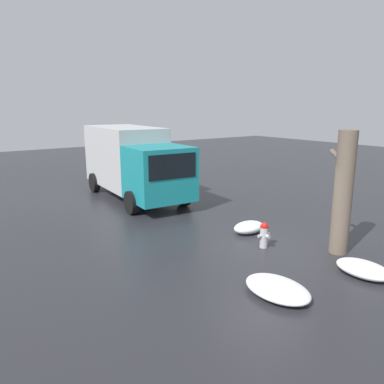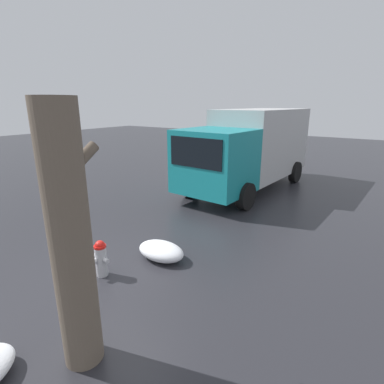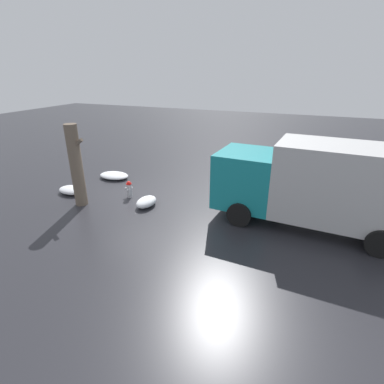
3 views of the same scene
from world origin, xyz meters
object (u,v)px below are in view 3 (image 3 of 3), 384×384
at_px(fire_hydrant, 129,189).
at_px(tree_trunk, 76,166).
at_px(pedestrian, 278,193).
at_px(delivery_truck, 317,183).

height_order(fire_hydrant, tree_trunk, tree_trunk).
bearing_deg(pedestrian, fire_hydrant, 118.26).
xyz_separation_m(fire_hydrant, tree_trunk, (-1.48, -1.42, 1.33)).
relative_size(delivery_truck, pedestrian, 3.84).
bearing_deg(delivery_truck, fire_hydrant, 95.54).
relative_size(fire_hydrant, tree_trunk, 0.22).
height_order(tree_trunk, pedestrian, tree_trunk).
bearing_deg(delivery_truck, pedestrian, 82.63).
distance_m(tree_trunk, delivery_truck, 9.31).
relative_size(fire_hydrant, delivery_truck, 0.11).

